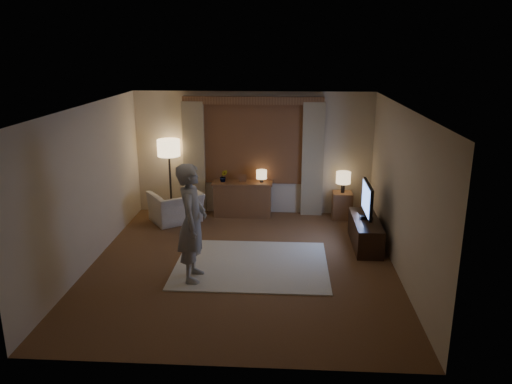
# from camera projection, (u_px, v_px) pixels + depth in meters

# --- Properties ---
(room) EXTENTS (5.04, 5.54, 2.64)m
(room) POSITION_uv_depth(u_px,v_px,m) (244.00, 179.00, 8.39)
(room) COLOR brown
(room) RESTS_ON ground
(rug) EXTENTS (2.50, 2.00, 0.02)m
(rug) POSITION_uv_depth(u_px,v_px,m) (252.00, 265.00, 8.25)
(rug) COLOR beige
(rug) RESTS_ON floor
(sideboard) EXTENTS (1.20, 0.40, 0.70)m
(sideboard) POSITION_uv_depth(u_px,v_px,m) (243.00, 200.00, 10.59)
(sideboard) COLOR brown
(sideboard) RESTS_ON floor
(picture_frame) EXTENTS (0.16, 0.02, 0.20)m
(picture_frame) POSITION_uv_depth(u_px,v_px,m) (242.00, 179.00, 10.46)
(picture_frame) COLOR brown
(picture_frame) RESTS_ON sideboard
(plant) EXTENTS (0.17, 0.13, 0.30)m
(plant) POSITION_uv_depth(u_px,v_px,m) (224.00, 177.00, 10.47)
(plant) COLOR #999999
(plant) RESTS_ON sideboard
(table_lamp_sideboard) EXTENTS (0.22, 0.22, 0.30)m
(table_lamp_sideboard) POSITION_uv_depth(u_px,v_px,m) (262.00, 175.00, 10.41)
(table_lamp_sideboard) COLOR black
(table_lamp_sideboard) RESTS_ON sideboard
(floor_lamp) EXTENTS (0.47, 0.47, 1.62)m
(floor_lamp) POSITION_uv_depth(u_px,v_px,m) (169.00, 152.00, 10.40)
(floor_lamp) COLOR black
(floor_lamp) RESTS_ON floor
(armchair) EXTENTS (1.27, 1.24, 0.62)m
(armchair) POSITION_uv_depth(u_px,v_px,m) (176.00, 207.00, 10.22)
(armchair) COLOR beige
(armchair) RESTS_ON floor
(side_table) EXTENTS (0.40, 0.40, 0.56)m
(side_table) POSITION_uv_depth(u_px,v_px,m) (342.00, 205.00, 10.44)
(side_table) COLOR brown
(side_table) RESTS_ON floor
(table_lamp_side) EXTENTS (0.30, 0.30, 0.44)m
(table_lamp_side) POSITION_uv_depth(u_px,v_px,m) (343.00, 178.00, 10.27)
(table_lamp_side) COLOR black
(table_lamp_side) RESTS_ON side_table
(tv_stand) EXTENTS (0.45, 1.40, 0.50)m
(tv_stand) POSITION_uv_depth(u_px,v_px,m) (365.00, 232.00, 9.01)
(tv_stand) COLOR black
(tv_stand) RESTS_ON floor
(tv) EXTENTS (0.23, 0.92, 0.67)m
(tv) POSITION_uv_depth(u_px,v_px,m) (367.00, 200.00, 8.84)
(tv) COLOR black
(tv) RESTS_ON tv_stand
(person) EXTENTS (0.44, 0.67, 1.83)m
(person) POSITION_uv_depth(u_px,v_px,m) (192.00, 223.00, 7.50)
(person) COLOR gray
(person) RESTS_ON rug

